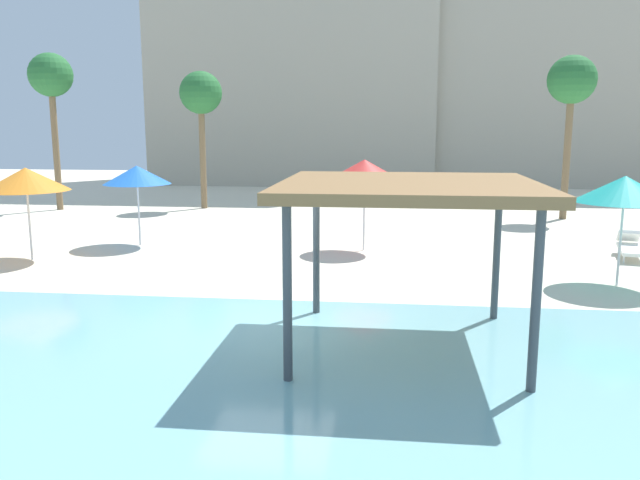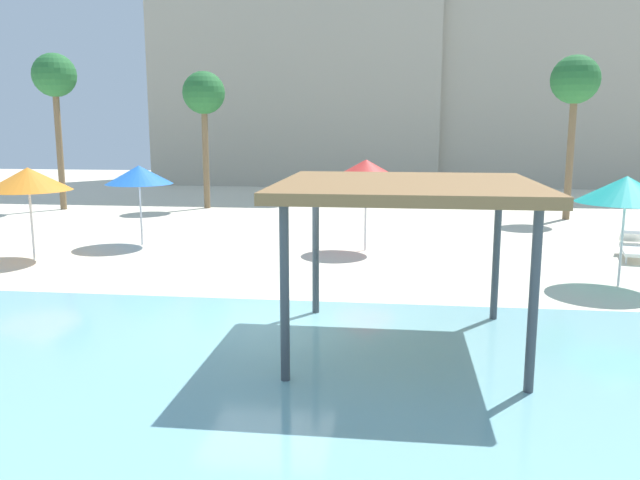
# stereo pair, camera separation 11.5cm
# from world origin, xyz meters

# --- Properties ---
(ground_plane) EXTENTS (80.00, 80.00, 0.00)m
(ground_plane) POSITION_xyz_m (0.00, 0.00, 0.00)
(ground_plane) COLOR beige
(lagoon_water) EXTENTS (44.00, 13.50, 0.04)m
(lagoon_water) POSITION_xyz_m (0.00, -5.25, 0.02)
(lagoon_water) COLOR #7AB7C1
(lagoon_water) RESTS_ON ground
(shade_pavilion) EXTENTS (4.23, 4.23, 2.88)m
(shade_pavilion) POSITION_xyz_m (2.63, -1.08, 2.71)
(shade_pavilion) COLOR #42474C
(shade_pavilion) RESTS_ON ground
(beach_umbrella_blue_0) EXTENTS (2.11, 2.11, 2.54)m
(beach_umbrella_blue_0) POSITION_xyz_m (-5.66, 7.57, 2.25)
(beach_umbrella_blue_0) COLOR silver
(beach_umbrella_blue_0) RESTS_ON ground
(beach_umbrella_red_1) EXTENTS (1.95, 1.95, 2.78)m
(beach_umbrella_red_1) POSITION_xyz_m (1.50, 7.54, 2.51)
(beach_umbrella_red_1) COLOR silver
(beach_umbrella_red_1) RESTS_ON ground
(beach_umbrella_teal_4) EXTENTS (2.27, 2.27, 2.64)m
(beach_umbrella_teal_4) POSITION_xyz_m (7.76, 3.85, 2.32)
(beach_umbrella_teal_4) COLOR silver
(beach_umbrella_teal_4) RESTS_ON ground
(beach_umbrella_orange_5) EXTENTS (2.36, 2.36, 2.63)m
(beach_umbrella_orange_5) POSITION_xyz_m (-7.84, 5.02, 2.30)
(beach_umbrella_orange_5) COLOR silver
(beach_umbrella_orange_5) RESTS_ON ground
(lounge_chair_0) EXTENTS (1.00, 1.98, 0.74)m
(lounge_chair_0) POSITION_xyz_m (9.24, 7.30, 0.33)
(lounge_chair_0) COLOR white
(lounge_chair_0) RESTS_ON ground
(palm_tree_0) EXTENTS (1.90, 1.90, 6.16)m
(palm_tree_0) POSITION_xyz_m (-6.28, 16.73, 5.07)
(palm_tree_0) COLOR brown
(palm_tree_0) RESTS_ON ground
(palm_tree_1) EXTENTS (1.90, 1.90, 6.90)m
(palm_tree_1) POSITION_xyz_m (-12.65, 15.49, 5.76)
(palm_tree_1) COLOR brown
(palm_tree_1) RESTS_ON ground
(palm_tree_2) EXTENTS (1.90, 1.90, 6.50)m
(palm_tree_2) POSITION_xyz_m (9.29, 15.07, 5.39)
(palm_tree_2) COLOR brown
(palm_tree_2) RESTS_ON ground
(hotel_block_0) EXTENTS (17.92, 9.19, 21.41)m
(hotel_block_0) POSITION_xyz_m (-4.14, 31.78, 10.70)
(hotel_block_0) COLOR #B2A893
(hotel_block_0) RESTS_ON ground
(hotel_block_1) EXTENTS (23.47, 8.65, 19.24)m
(hotel_block_1) POSITION_xyz_m (15.09, 32.17, 9.62)
(hotel_block_1) COLOR #B2A893
(hotel_block_1) RESTS_ON ground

